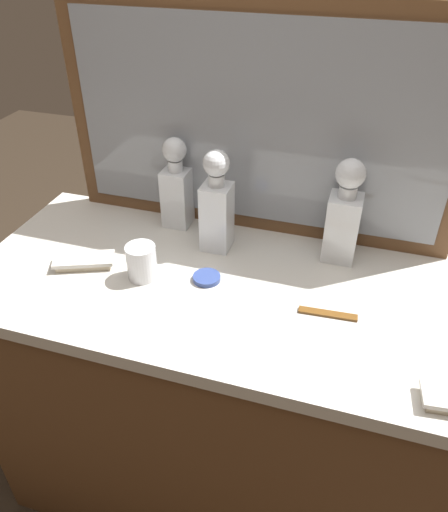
# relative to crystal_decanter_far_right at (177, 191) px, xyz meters

# --- Properties ---
(ground_plane) EXTENTS (6.00, 6.00, 0.00)m
(ground_plane) POSITION_rel_crystal_decanter_far_right_xyz_m (0.21, -0.23, -0.95)
(ground_plane) COLOR #2D2319
(dresser) EXTENTS (1.26, 0.59, 0.84)m
(dresser) POSITION_rel_crystal_decanter_far_right_xyz_m (0.21, -0.23, -0.52)
(dresser) COLOR brown
(dresser) RESTS_ON ground_plane
(dresser_mirror) EXTENTS (1.04, 0.03, 0.59)m
(dresser_mirror) POSITION_rel_crystal_decanter_far_right_xyz_m (0.21, 0.05, 0.19)
(dresser_mirror) COLOR brown
(dresser_mirror) RESTS_ON dresser
(crystal_decanter_far_right) EXTENTS (0.07, 0.07, 0.26)m
(crystal_decanter_far_right) POSITION_rel_crystal_decanter_far_right_xyz_m (0.00, 0.00, 0.00)
(crystal_decanter_far_right) COLOR white
(crystal_decanter_far_right) RESTS_ON dresser
(crystal_decanter_left) EXTENTS (0.08, 0.08, 0.27)m
(crystal_decanter_left) POSITION_rel_crystal_decanter_far_right_xyz_m (0.46, -0.03, 0.01)
(crystal_decanter_left) COLOR white
(crystal_decanter_left) RESTS_ON dresser
(crystal_decanter_center) EXTENTS (0.07, 0.07, 0.27)m
(crystal_decanter_center) POSITION_rel_crystal_decanter_far_right_xyz_m (0.14, -0.08, 0.01)
(crystal_decanter_center) COLOR white
(crystal_decanter_center) RESTS_ON dresser
(crystal_tumbler_far_left) EXTENTS (0.07, 0.07, 0.09)m
(crystal_tumbler_far_left) POSITION_rel_crystal_decanter_far_right_xyz_m (0.01, -0.26, -0.06)
(crystal_tumbler_far_left) COLOR white
(crystal_tumbler_far_left) RESTS_ON dresser
(silver_brush_far_left) EXTENTS (0.16, 0.11, 0.02)m
(silver_brush_far_left) POSITION_rel_crystal_decanter_far_right_xyz_m (-0.15, -0.26, -0.09)
(silver_brush_far_left) COLOR #B7A88C
(silver_brush_far_left) RESTS_ON dresser
(porcelain_dish) EXTENTS (0.07, 0.07, 0.01)m
(porcelain_dish) POSITION_rel_crystal_decanter_far_right_xyz_m (0.16, -0.23, -0.10)
(porcelain_dish) COLOR #33478C
(porcelain_dish) RESTS_ON dresser
(tortoiseshell_comb) EXTENTS (0.13, 0.03, 0.01)m
(tortoiseshell_comb) POSITION_rel_crystal_decanter_far_right_xyz_m (0.46, -0.27, -0.10)
(tortoiseshell_comb) COLOR brown
(tortoiseshell_comb) RESTS_ON dresser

